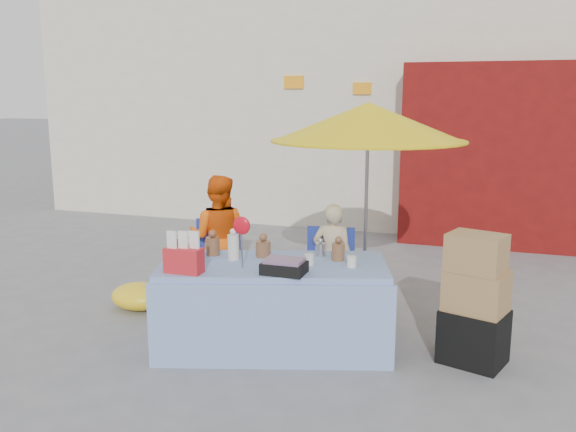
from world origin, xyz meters
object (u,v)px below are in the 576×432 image
(market_table, at_px, (273,304))
(vendor_beige, at_px, (332,258))
(vendor_orange, at_px, (219,237))
(umbrella, at_px, (368,123))
(box_stack, at_px, (475,304))
(chair_right, at_px, (328,290))
(chair_left, at_px, (214,278))

(market_table, relative_size, vendor_beige, 1.94)
(vendor_orange, bearing_deg, umbrella, 176.90)
(vendor_orange, bearing_deg, box_stack, 153.93)
(chair_right, relative_size, box_stack, 0.78)
(chair_left, xyz_separation_m, chair_right, (1.25, 0.00, 0.00))
(market_table, height_order, vendor_orange, vendor_orange)
(box_stack, bearing_deg, vendor_orange, 162.56)
(chair_left, relative_size, vendor_beige, 0.77)
(chair_left, xyz_separation_m, box_stack, (2.66, -0.70, 0.24))
(chair_left, height_order, box_stack, box_stack)
(chair_right, bearing_deg, market_table, -113.96)
(chair_right, bearing_deg, box_stack, -35.07)
(chair_right, xyz_separation_m, umbrella, (0.30, 0.28, 1.64))
(chair_right, bearing_deg, chair_left, 171.37)
(vendor_beige, distance_m, umbrella, 1.38)
(umbrella, bearing_deg, chair_right, -136.75)
(chair_left, xyz_separation_m, umbrella, (1.55, 0.28, 1.64))
(vendor_orange, xyz_separation_m, vendor_beige, (1.25, 0.00, -0.12))
(vendor_orange, relative_size, box_stack, 1.23)
(market_table, xyz_separation_m, box_stack, (1.66, 0.22, 0.11))
(umbrella, distance_m, box_stack, 2.03)
(market_table, distance_m, box_stack, 1.68)
(vendor_beige, xyz_separation_m, umbrella, (0.30, 0.15, 1.34))
(chair_left, bearing_deg, umbrella, 1.75)
(market_table, distance_m, umbrella, 2.00)
(vendor_orange, bearing_deg, vendor_beige, 171.37)
(umbrella, bearing_deg, box_stack, -41.71)
(umbrella, bearing_deg, chair_left, -169.62)
(chair_right, relative_size, vendor_beige, 0.77)
(market_table, distance_m, vendor_orange, 1.48)
(market_table, xyz_separation_m, chair_left, (-1.00, 0.92, -0.13))
(vendor_orange, relative_size, umbrella, 0.64)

